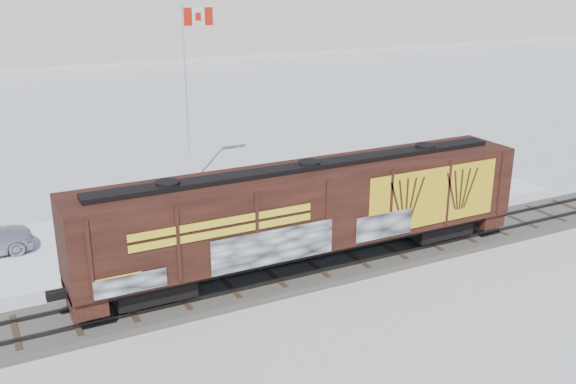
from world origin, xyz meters
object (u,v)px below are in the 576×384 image
flagpole (189,123)px  car_white (169,223)px  car_dark (395,187)px  hopper_railcar (309,209)px

flagpole → car_white: 8.71m
car_white → car_dark: (13.07, -0.59, 0.02)m
car_white → car_dark: size_ratio=0.86×
hopper_railcar → car_dark: bearing=34.2°
flagpole → hopper_railcar: bearing=-88.3°
car_dark → flagpole: bearing=26.3°
hopper_railcar → car_white: 8.14m
flagpole → car_white: bearing=-116.9°
hopper_railcar → flagpole: size_ratio=1.85×
car_white → car_dark: bearing=-76.8°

